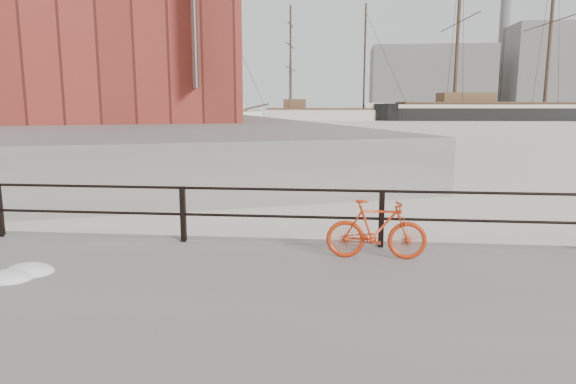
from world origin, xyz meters
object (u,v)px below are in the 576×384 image
(bicycle, at_px, (376,229))
(schooner_mid, at_px, (326,120))
(workboat_far, at_px, (89,130))
(schooner_left, at_px, (183,122))
(workboat_near, at_px, (96,137))
(barque_black, at_px, (543,120))

(bicycle, distance_m, schooner_mid, 80.70)
(schooner_mid, distance_m, workboat_far, 43.16)
(schooner_mid, bearing_deg, bicycle, -86.17)
(schooner_mid, xyz_separation_m, schooner_left, (-20.89, -14.08, 0.00))
(schooner_mid, relative_size, workboat_near, 2.25)
(workboat_near, relative_size, workboat_far, 1.14)
(schooner_left, distance_m, workboat_far, 21.72)
(schooner_mid, bearing_deg, workboat_near, -109.49)
(bicycle, distance_m, schooner_left, 70.76)
(bicycle, relative_size, schooner_mid, 0.06)
(bicycle, bearing_deg, workboat_near, 122.19)
(bicycle, bearing_deg, workboat_far, 121.47)
(barque_black, bearing_deg, schooner_mid, 179.07)
(barque_black, bearing_deg, workboat_far, -152.49)
(barque_black, distance_m, workboat_far, 71.46)
(bicycle, xyz_separation_m, schooner_mid, (-3.09, 80.64, -0.83))
(workboat_far, bearing_deg, schooner_mid, 17.05)
(barque_black, distance_m, schooner_mid, 36.29)
(schooner_left, height_order, workboat_near, schooner_left)
(schooner_mid, relative_size, schooner_left, 1.07)
(bicycle, height_order, schooner_mid, schooner_mid)
(schooner_left, xyz_separation_m, workboat_near, (2.75, -32.87, 0.00))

